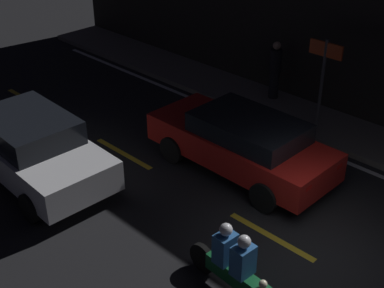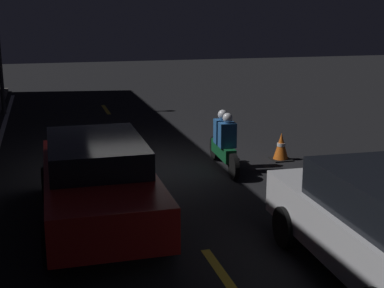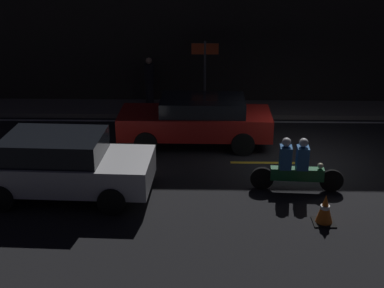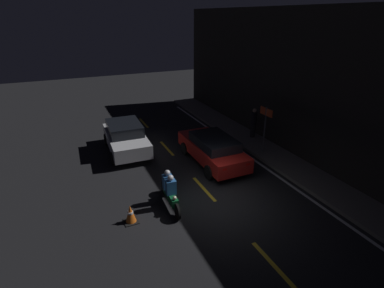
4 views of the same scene
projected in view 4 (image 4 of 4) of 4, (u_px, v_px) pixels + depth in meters
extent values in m
plane|color=black|center=(216.00, 202.00, 11.54)|extent=(56.00, 56.00, 0.00)
cube|color=#605B56|center=(307.00, 176.00, 13.25)|extent=(28.00, 1.78, 0.15)
cube|color=black|center=(339.00, 97.00, 12.28)|extent=(28.00, 0.30, 7.02)
cube|color=gold|center=(144.00, 123.00, 19.90)|extent=(2.00, 0.14, 0.01)
cube|color=gold|center=(167.00, 148.00, 16.13)|extent=(2.00, 0.14, 0.01)
cube|color=gold|center=(204.00, 189.00, 12.37)|extent=(2.00, 0.14, 0.01)
cube|color=gold|center=(274.00, 265.00, 8.61)|extent=(2.00, 0.14, 0.01)
cube|color=silver|center=(286.00, 182.00, 12.85)|extent=(25.20, 0.14, 0.01)
cube|color=silver|center=(126.00, 140.00, 15.52)|extent=(4.14, 1.96, 0.67)
cube|color=black|center=(124.00, 128.00, 15.46)|extent=(2.30, 1.71, 0.53)
cube|color=red|center=(129.00, 123.00, 17.36)|extent=(0.07, 0.20, 0.10)
cube|color=red|center=(109.00, 126.00, 16.96)|extent=(0.07, 0.20, 0.10)
cylinder|color=black|center=(149.00, 153.00, 14.89)|extent=(0.64, 0.20, 0.63)
cylinder|color=black|center=(113.00, 158.00, 14.28)|extent=(0.64, 0.20, 0.63)
cylinder|color=black|center=(138.00, 135.00, 17.03)|extent=(0.64, 0.20, 0.63)
cylinder|color=black|center=(106.00, 140.00, 16.42)|extent=(0.64, 0.20, 0.63)
cube|color=red|center=(212.00, 150.00, 14.32)|extent=(4.44, 1.76, 0.66)
cube|color=black|center=(214.00, 141.00, 13.92)|extent=(2.45, 1.57, 0.43)
cube|color=red|center=(224.00, 169.00, 12.21)|extent=(0.06, 0.20, 0.10)
cube|color=red|center=(248.00, 164.00, 12.63)|extent=(0.06, 0.20, 0.10)
cylinder|color=black|center=(185.00, 149.00, 15.29)|extent=(0.66, 0.18, 0.66)
cylinder|color=black|center=(214.00, 143.00, 15.91)|extent=(0.66, 0.18, 0.66)
cylinder|color=black|center=(209.00, 172.00, 12.98)|extent=(0.66, 0.18, 0.66)
cylinder|color=black|center=(242.00, 165.00, 13.61)|extent=(0.66, 0.18, 0.66)
cylinder|color=black|center=(177.00, 212.00, 10.48)|extent=(0.57, 0.11, 0.57)
cylinder|color=black|center=(164.00, 188.00, 11.91)|extent=(0.57, 0.13, 0.57)
cube|color=#14592D|center=(170.00, 196.00, 11.14)|extent=(1.29, 0.32, 0.30)
sphere|color=#F2EABF|center=(175.00, 198.00, 10.58)|extent=(0.14, 0.14, 0.14)
cube|color=#265999|center=(171.00, 187.00, 10.88)|extent=(0.30, 0.38, 0.55)
sphere|color=silver|center=(171.00, 178.00, 10.73)|extent=(0.22, 0.22, 0.22)
cube|color=#265999|center=(168.00, 182.00, 11.22)|extent=(0.30, 0.38, 0.55)
sphere|color=silver|center=(167.00, 173.00, 11.07)|extent=(0.22, 0.22, 0.22)
cube|color=black|center=(131.00, 221.00, 10.41)|extent=(0.48, 0.48, 0.03)
cone|color=orange|center=(130.00, 213.00, 10.27)|extent=(0.37, 0.37, 0.64)
cylinder|color=white|center=(130.00, 213.00, 10.26)|extent=(0.20, 0.20, 0.08)
cylinder|color=black|center=(253.00, 130.00, 17.11)|extent=(0.28, 0.28, 0.77)
cylinder|color=black|center=(254.00, 118.00, 16.82)|extent=(0.34, 0.34, 0.69)
sphere|color=tan|center=(255.00, 111.00, 16.64)|extent=(0.22, 0.22, 0.22)
cylinder|color=#4C4C51|center=(264.00, 130.00, 14.86)|extent=(0.08, 0.08, 2.40)
cube|color=red|center=(266.00, 112.00, 14.48)|extent=(0.90, 0.05, 0.36)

